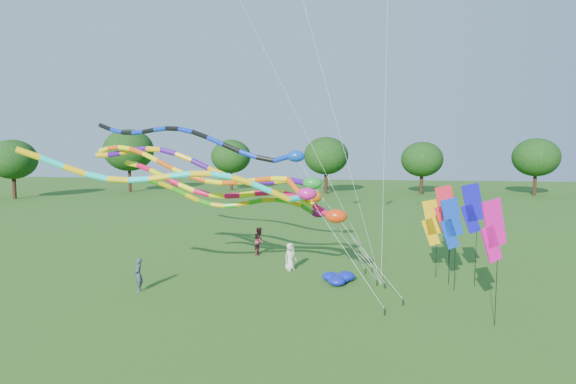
# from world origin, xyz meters

# --- Properties ---
(ground) EXTENTS (160.00, 160.00, 0.00)m
(ground) POSITION_xyz_m (0.00, 0.00, 0.00)
(ground) COLOR #225215
(ground) RESTS_ON ground
(tree_ring) EXTENTS (117.90, 118.04, 9.49)m
(tree_ring) POSITION_xyz_m (-2.84, 3.75, 5.35)
(tree_ring) COLOR #382314
(tree_ring) RESTS_ON ground
(tube_kite_red) EXTENTS (14.37, 4.35, 6.69)m
(tube_kite_red) POSITION_xyz_m (-3.84, 4.35, 4.47)
(tube_kite_red) COLOR black
(tube_kite_red) RESTS_ON ground
(tube_kite_orange) EXTENTS (14.57, 4.76, 7.58)m
(tube_kite_orange) POSITION_xyz_m (-5.22, 3.17, 5.60)
(tube_kite_orange) COLOR black
(tube_kite_orange) RESTS_ON ground
(tube_kite_purple) EXTENTS (15.05, 1.26, 7.49)m
(tube_kite_purple) POSITION_xyz_m (-5.17, 4.71, 5.73)
(tube_kite_purple) COLOR black
(tube_kite_purple) RESTS_ON ground
(tube_kite_blue) EXTENTS (17.41, 5.01, 9.03)m
(tube_kite_blue) POSITION_xyz_m (-7.37, 9.17, 7.14)
(tube_kite_blue) COLOR black
(tube_kite_blue) RESTS_ON ground
(tube_kite_cyan) EXTENTS (14.86, 5.42, 7.41)m
(tube_kite_cyan) POSITION_xyz_m (-5.23, 1.85, 5.28)
(tube_kite_cyan) COLOR black
(tube_kite_cyan) RESTS_ON ground
(tube_kite_green) EXTENTS (12.19, 3.14, 5.92)m
(tube_kite_green) POSITION_xyz_m (-4.05, 5.83, 3.98)
(tube_kite_green) COLOR black
(tube_kite_green) RESTS_ON ground
(banner_pole_violet) EXTENTS (1.16, 0.17, 4.61)m
(banner_pole_violet) POSITION_xyz_m (6.61, 10.20, 3.35)
(banner_pole_violet) COLOR black
(banner_pole_violet) RESTS_ON ground
(banner_pole_blue_a) EXTENTS (1.15, 0.30, 4.54)m
(banner_pole_blue_a) POSITION_xyz_m (5.74, 4.41, 3.27)
(banner_pole_blue_a) COLOR black
(banner_pole_blue_a) RESTS_ON ground
(banner_pole_blue_b) EXTENTS (1.16, 0.09, 5.17)m
(banner_pole_blue_b) POSITION_xyz_m (6.88, 5.23, 3.90)
(banner_pole_blue_b) COLOR black
(banner_pole_blue_b) RESTS_ON ground
(banner_pole_magenta_b) EXTENTS (1.10, 0.53, 4.99)m
(banner_pole_magenta_b) POSITION_xyz_m (6.38, -0.08, 3.73)
(banner_pole_magenta_b) COLOR black
(banner_pole_magenta_b) RESTS_ON ground
(banner_pole_orange) EXTENTS (1.16, 0.29, 4.18)m
(banner_pole_orange) POSITION_xyz_m (5.28, 6.83, 2.92)
(banner_pole_orange) COLOR black
(banner_pole_orange) RESTS_ON ground
(banner_pole_red) EXTENTS (1.14, 0.39, 5.02)m
(banner_pole_red) POSITION_xyz_m (5.71, 5.66, 3.75)
(banner_pole_red) COLOR black
(banner_pole_red) RESTS_ON ground
(blue_nylon_heap) EXTENTS (1.36, 1.59, 0.48)m
(blue_nylon_heap) POSITION_xyz_m (0.45, 4.84, 0.22)
(blue_nylon_heap) COLOR #0D1DAF
(blue_nylon_heap) RESTS_ON ground
(person_a) EXTENTS (0.87, 0.88, 1.54)m
(person_a) POSITION_xyz_m (-2.31, 7.29, 0.77)
(person_a) COLOR silver
(person_a) RESTS_ON ground
(person_b) EXTENTS (0.59, 0.69, 1.61)m
(person_b) POSITION_xyz_m (-9.02, 2.43, 0.81)
(person_b) COLOR #3D4155
(person_b) RESTS_ON ground
(person_c) EXTENTS (0.72, 0.90, 1.76)m
(person_c) POSITION_xyz_m (-4.74, 10.87, 0.88)
(person_c) COLOR maroon
(person_c) RESTS_ON ground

